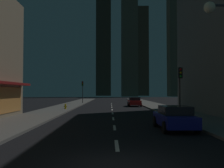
% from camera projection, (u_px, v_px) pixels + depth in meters
% --- Properties ---
extents(ground_plane, '(78.00, 136.00, 0.10)m').
position_uv_depth(ground_plane, '(112.00, 106.00, 39.19)').
color(ground_plane, black).
extents(sidewalk_right, '(4.00, 76.00, 0.15)m').
position_uv_depth(sidewalk_right, '(155.00, 106.00, 39.26)').
color(sidewalk_right, '#605E59').
rests_on(sidewalk_right, ground).
extents(sidewalk_left, '(4.00, 76.00, 0.15)m').
position_uv_depth(sidewalk_left, '(68.00, 106.00, 39.13)').
color(sidewalk_left, '#605E59').
rests_on(sidewalk_left, ground).
extents(lane_marking_center, '(0.16, 43.80, 0.01)m').
position_uv_depth(lane_marking_center, '(113.00, 113.00, 26.00)').
color(lane_marking_center, silver).
rests_on(lane_marking_center, ground).
extents(skyscraper_distant_tall, '(8.89, 7.57, 65.80)m').
position_uv_depth(skyscraper_distant_tall, '(104.00, 42.00, 147.91)').
color(skyscraper_distant_tall, '#302E24').
rests_on(skyscraper_distant_tall, ground).
extents(skyscraper_distant_mid, '(7.92, 6.64, 70.12)m').
position_uv_depth(skyscraper_distant_mid, '(129.00, 26.00, 121.80)').
color(skyscraper_distant_mid, '#4C4839').
rests_on(skyscraper_distant_mid, ground).
extents(skyscraper_distant_short, '(7.68, 8.87, 53.86)m').
position_uv_depth(skyscraper_distant_short, '(142.00, 52.00, 149.22)').
color(skyscraper_distant_short, '#353228').
rests_on(skyscraper_distant_short, ground).
extents(skyscraper_distant_slender, '(7.74, 7.33, 62.89)m').
position_uv_depth(skyscraper_distant_slender, '(176.00, 34.00, 123.54)').
color(skyscraper_distant_slender, '#4C4839').
rests_on(skyscraper_distant_slender, ground).
extents(car_parked_near, '(1.98, 4.24, 1.45)m').
position_uv_depth(car_parked_near, '(174.00, 118.00, 14.69)').
color(car_parked_near, navy).
rests_on(car_parked_near, ground).
extents(car_parked_far, '(1.98, 4.24, 1.45)m').
position_uv_depth(car_parked_far, '(134.00, 102.00, 38.60)').
color(car_parked_far, '#B21919').
rests_on(car_parked_far, ground).
extents(fire_hydrant_far_left, '(0.42, 0.30, 0.65)m').
position_uv_depth(fire_hydrant_far_left, '(65.00, 106.00, 30.75)').
color(fire_hydrant_far_left, gold).
rests_on(fire_hydrant_far_left, sidewalk_left).
extents(traffic_light_near_right, '(0.32, 0.48, 4.20)m').
position_uv_depth(traffic_light_near_right, '(180.00, 81.00, 20.08)').
color(traffic_light_near_right, '#2D2D2D').
rests_on(traffic_light_near_right, sidewalk_right).
extents(traffic_light_far_left, '(0.32, 0.48, 4.20)m').
position_uv_depth(traffic_light_far_left, '(83.00, 87.00, 46.55)').
color(traffic_light_far_left, '#2D2D2D').
rests_on(traffic_light_far_left, sidewalk_left).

